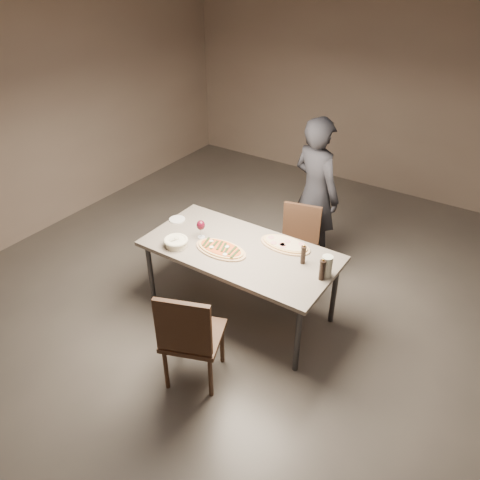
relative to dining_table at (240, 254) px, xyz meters
The scene contains 14 objects.
room 0.71m from the dining_table, ahead, with size 7.00×7.00×7.00m.
dining_table is the anchor object (origin of this frame).
zucchini_pizza 0.19m from the dining_table, 139.47° to the right, with size 0.52×0.29×0.05m.
ham_pizza 0.43m from the dining_table, 41.24° to the left, with size 0.50×0.28×0.04m.
bread_basket 0.61m from the dining_table, 151.28° to the right, with size 0.23×0.23×0.08m.
oil_dish 0.43m from the dining_table, 44.58° to the left, with size 0.13×0.13×0.01m.
pepper_mill_left 0.83m from the dining_table, ahead, with size 0.05×0.05×0.21m.
pepper_mill_right 0.61m from the dining_table, 11.66° to the left, with size 0.05×0.05×0.19m.
carafe 0.85m from the dining_table, ahead, with size 0.09×0.09×0.19m.
wine_glass 0.46m from the dining_table, behind, with size 0.08×0.08×0.18m.
side_plate 0.84m from the dining_table, behind, with size 0.16×0.16×0.01m.
chair_near 1.00m from the dining_table, 80.41° to the right, with size 0.59×0.59×0.97m.
chair_far 0.83m from the dining_table, 74.07° to the left, with size 0.50×0.50×0.88m.
diner 1.24m from the dining_table, 81.95° to the left, with size 0.62×0.41×1.70m, color black.
Camera 1 is at (1.98, -2.99, 3.15)m, focal length 35.00 mm.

